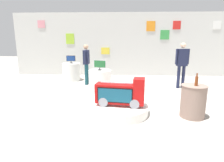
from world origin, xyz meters
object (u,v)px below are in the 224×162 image
tv_on_left_rear (71,59)px  display_pedestal_left_rear (72,72)px  side_table_round (193,101)px  tv_on_center_rear (100,65)px  bottle_on_side_table (197,81)px  novelty_firetruck_tv (121,94)px  shopper_browsing_rear (182,62)px  shopper_browsing_near_truck (86,61)px  main_display_pedestal (120,110)px  display_pedestal_center_rear (100,81)px

tv_on_left_rear → display_pedestal_left_rear: bearing=84.8°
tv_on_left_rear → side_table_round: size_ratio=0.50×
tv_on_left_rear → tv_on_center_rear: size_ratio=0.89×
tv_on_left_rear → side_table_round: bearing=-44.9°
display_pedestal_left_rear → bottle_on_side_table: size_ratio=2.66×
side_table_round → bottle_on_side_table: bottle_on_side_table is taller
novelty_firetruck_tv → shopper_browsing_rear: (2.32, 2.77, 0.49)m
display_pedestal_left_rear → bottle_on_side_table: bearing=-45.2°
novelty_firetruck_tv → bottle_on_side_table: bearing=-4.3°
novelty_firetruck_tv → shopper_browsing_near_truck: size_ratio=0.76×
tv_on_center_rear → shopper_browsing_rear: 3.15m
display_pedestal_left_rear → novelty_firetruck_tv: bearing=-60.1°
display_pedestal_left_rear → shopper_browsing_near_truck: bearing=-41.5°
main_display_pedestal → display_pedestal_center_rear: bearing=109.4°
main_display_pedestal → display_pedestal_left_rear: bearing=119.7°
display_pedestal_left_rear → shopper_browsing_rear: 4.78m
tv_on_left_rear → shopper_browsing_rear: size_ratio=0.23×
shopper_browsing_rear → side_table_round: bearing=-100.8°
novelty_firetruck_tv → tv_on_left_rear: tv_on_left_rear is taller
display_pedestal_left_rear → tv_on_center_rear: (1.51, -1.86, 0.60)m
main_display_pedestal → novelty_firetruck_tv: novelty_firetruck_tv is taller
display_pedestal_center_rear → main_display_pedestal: bearing=-70.6°
main_display_pedestal → shopper_browsing_rear: size_ratio=0.83×
novelty_firetruck_tv → tv_on_left_rear: bearing=119.9°
bottle_on_side_table → tv_on_center_rear: bearing=138.8°
main_display_pedestal → tv_on_left_rear: bearing=119.7°
tv_on_left_rear → shopper_browsing_rear: 4.74m
tv_on_left_rear → bottle_on_side_table: 5.76m
tv_on_left_rear → side_table_round: tv_on_left_rear is taller
bottle_on_side_table → shopper_browsing_rear: size_ratio=0.17×
side_table_round → tv_on_left_rear: bearing=135.1°
display_pedestal_center_rear → display_pedestal_left_rear: bearing=129.2°
novelty_firetruck_tv → tv_on_left_rear: 4.58m
display_pedestal_center_rear → shopper_browsing_rear: bearing=12.4°
novelty_firetruck_tv → display_pedestal_left_rear: size_ratio=1.57×
main_display_pedestal → bottle_on_side_table: bearing=-4.6°
display_pedestal_center_rear → shopper_browsing_rear: (3.08, 0.68, 0.63)m
display_pedestal_left_rear → tv_on_left_rear: bearing=-95.2°
display_pedestal_left_rear → side_table_round: bearing=-45.0°
display_pedestal_center_rear → bottle_on_side_table: (2.55, -2.23, 0.53)m
display_pedestal_center_rear → bottle_on_side_table: size_ratio=2.67×
side_table_round → bottle_on_side_table: size_ratio=2.68×
main_display_pedestal → side_table_round: side_table_round is taller
tv_on_left_rear → tv_on_center_rear: tv_on_center_rear is taller
display_pedestal_left_rear → side_table_round: (4.05, -4.04, 0.02)m
display_pedestal_left_rear → tv_on_center_rear: tv_on_center_rear is taller
display_pedestal_center_rear → tv_on_left_rear: bearing=129.2°
display_pedestal_left_rear → shopper_browsing_rear: (4.59, -1.18, 0.63)m
novelty_firetruck_tv → tv_on_left_rear: size_ratio=3.14×
main_display_pedestal → side_table_round: (1.80, -0.10, 0.30)m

